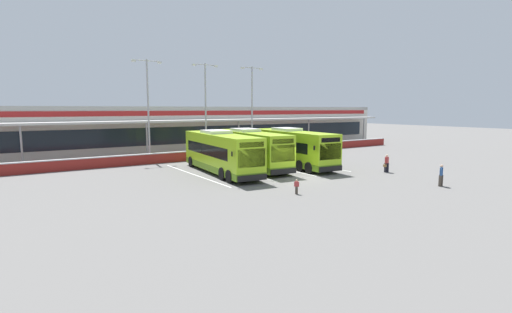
# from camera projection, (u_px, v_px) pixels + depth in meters

# --- Properties ---
(ground_plane) EXTENTS (200.00, 200.00, 0.00)m
(ground_plane) POSITION_uv_depth(u_px,v_px,m) (294.00, 178.00, 31.25)
(ground_plane) COLOR #605E5B
(terminal_building) EXTENTS (70.00, 13.00, 6.00)m
(terminal_building) POSITION_uv_depth(u_px,v_px,m) (174.00, 128.00, 53.13)
(terminal_building) COLOR beige
(terminal_building) RESTS_ON ground
(red_barrier_wall) EXTENTS (60.00, 0.40, 1.10)m
(red_barrier_wall) POSITION_uv_depth(u_px,v_px,m) (214.00, 154.00, 43.17)
(red_barrier_wall) COLOR maroon
(red_barrier_wall) RESTS_ON ground
(coach_bus_leftmost) EXTENTS (3.85, 12.33, 3.78)m
(coach_bus_leftmost) POSITION_uv_depth(u_px,v_px,m) (221.00, 153.00, 33.38)
(coach_bus_leftmost) COLOR #9ED11E
(coach_bus_leftmost) RESTS_ON ground
(coach_bus_left_centre) EXTENTS (3.85, 12.33, 3.78)m
(coach_bus_left_centre) POSITION_uv_depth(u_px,v_px,m) (250.00, 150.00, 36.31)
(coach_bus_left_centre) COLOR #9ED11E
(coach_bus_left_centre) RESTS_ON ground
(coach_bus_centre) EXTENTS (3.85, 12.33, 3.78)m
(coach_bus_centre) POSITION_uv_depth(u_px,v_px,m) (292.00, 148.00, 37.62)
(coach_bus_centre) COLOR #9ED11E
(coach_bus_centre) RESTS_ON ground
(bay_stripe_far_west) EXTENTS (0.14, 13.00, 0.01)m
(bay_stripe_far_west) POSITION_uv_depth(u_px,v_px,m) (194.00, 175.00, 32.76)
(bay_stripe_far_west) COLOR silver
(bay_stripe_far_west) RESTS_ON ground
(bay_stripe_west) EXTENTS (0.14, 13.00, 0.01)m
(bay_stripe_west) POSITION_uv_depth(u_px,v_px,m) (236.00, 170.00, 35.06)
(bay_stripe_west) COLOR silver
(bay_stripe_west) RESTS_ON ground
(bay_stripe_mid_west) EXTENTS (0.14, 13.00, 0.01)m
(bay_stripe_mid_west) POSITION_uv_depth(u_px,v_px,m) (272.00, 166.00, 37.36)
(bay_stripe_mid_west) COLOR silver
(bay_stripe_mid_west) RESTS_ON ground
(bay_stripe_centre) EXTENTS (0.14, 13.00, 0.01)m
(bay_stripe_centre) POSITION_uv_depth(u_px,v_px,m) (304.00, 163.00, 39.66)
(bay_stripe_centre) COLOR silver
(bay_stripe_centre) RESTS_ON ground
(pedestrian_with_handbag) EXTENTS (0.64, 0.33, 1.62)m
(pedestrian_with_handbag) POSITION_uv_depth(u_px,v_px,m) (387.00, 163.00, 33.87)
(pedestrian_with_handbag) COLOR black
(pedestrian_with_handbag) RESTS_ON ground
(pedestrian_in_dark_coat) EXTENTS (0.51, 0.36, 1.62)m
(pedestrian_in_dark_coat) POSITION_uv_depth(u_px,v_px,m) (441.00, 175.00, 27.76)
(pedestrian_in_dark_coat) COLOR #4C4238
(pedestrian_in_dark_coat) RESTS_ON ground
(pedestrian_child) EXTENTS (0.27, 0.28, 1.00)m
(pedestrian_child) POSITION_uv_depth(u_px,v_px,m) (297.00, 186.00, 25.24)
(pedestrian_child) COLOR #4C4238
(pedestrian_child) RESTS_ON ground
(lamp_post_west) EXTENTS (3.24, 0.28, 11.00)m
(lamp_post_west) POSITION_uv_depth(u_px,v_px,m) (148.00, 103.00, 40.85)
(lamp_post_west) COLOR #9E9EA3
(lamp_post_west) RESTS_ON ground
(lamp_post_centre) EXTENTS (3.24, 0.28, 11.00)m
(lamp_post_centre) POSITION_uv_depth(u_px,v_px,m) (206.00, 104.00, 44.60)
(lamp_post_centre) COLOR #9E9EA3
(lamp_post_centre) RESTS_ON ground
(lamp_post_east) EXTENTS (3.24, 0.28, 11.00)m
(lamp_post_east) POSITION_uv_depth(u_px,v_px,m) (252.00, 104.00, 47.88)
(lamp_post_east) COLOR #9E9EA3
(lamp_post_east) RESTS_ON ground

